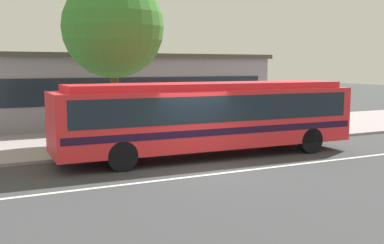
% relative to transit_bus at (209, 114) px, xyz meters
% --- Properties ---
extents(ground_plane, '(120.00, 120.00, 0.00)m').
position_rel_transit_bus_xyz_m(ground_plane, '(-1.22, -1.84, -1.61)').
color(ground_plane, '#3A3C3F').
extents(sidewalk_slab, '(60.00, 8.00, 0.12)m').
position_rel_transit_bus_xyz_m(sidewalk_slab, '(-1.22, 5.35, -1.55)').
color(sidewalk_slab, '#9D9194').
rests_on(sidewalk_slab, ground_plane).
extents(lane_stripe_center, '(56.00, 0.16, 0.01)m').
position_rel_transit_bus_xyz_m(lane_stripe_center, '(-1.22, -2.64, -1.61)').
color(lane_stripe_center, silver).
rests_on(lane_stripe_center, ground_plane).
extents(transit_bus, '(11.51, 2.76, 2.77)m').
position_rel_transit_bus_xyz_m(transit_bus, '(0.00, 0.00, 0.00)').
color(transit_bus, red).
rests_on(transit_bus, ground_plane).
extents(pedestrian_waiting_near_sign, '(0.40, 0.40, 1.61)m').
position_rel_transit_bus_xyz_m(pedestrian_waiting_near_sign, '(3.79, 3.41, -0.56)').
color(pedestrian_waiting_near_sign, '#333941').
rests_on(pedestrian_waiting_near_sign, sidewalk_slab).
extents(pedestrian_walking_along_curb, '(0.46, 0.46, 1.65)m').
position_rel_transit_bus_xyz_m(pedestrian_walking_along_curb, '(4.51, 3.21, -0.52)').
color(pedestrian_walking_along_curb, '#696756').
rests_on(pedestrian_walking_along_curb, sidewalk_slab).
extents(bus_stop_sign, '(0.08, 0.44, 2.52)m').
position_rel_transit_bus_xyz_m(bus_stop_sign, '(3.10, 2.15, 0.12)').
color(bus_stop_sign, gray).
rests_on(bus_stop_sign, sidewalk_slab).
extents(street_tree_near_stop, '(4.24, 4.24, 6.99)m').
position_rel_transit_bus_xyz_m(street_tree_near_stop, '(-2.48, 3.86, 3.35)').
color(street_tree_near_stop, brown).
rests_on(street_tree_near_stop, sidewalk_slab).
extents(station_building, '(17.85, 6.85, 4.05)m').
position_rel_transit_bus_xyz_m(station_building, '(-0.34, 11.37, 0.42)').
color(station_building, gray).
rests_on(station_building, ground_plane).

